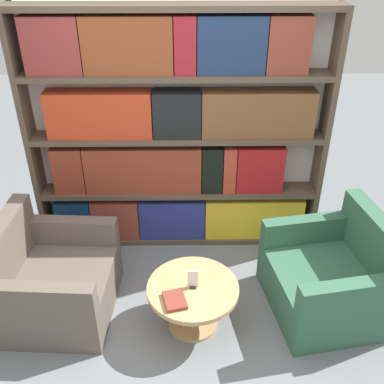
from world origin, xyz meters
name	(u,v)px	position (x,y,z in m)	size (l,w,h in m)	color
ground_plane	(177,355)	(0.00, 0.00, 0.00)	(14.00, 14.00, 0.00)	slate
bookshelf	(176,138)	(-0.02, 1.49, 1.11)	(2.69, 0.30, 2.27)	silver
armchair_left	(52,282)	(-1.02, 0.50, 0.29)	(0.93, 0.98, 0.84)	brown
armchair_right	(331,279)	(1.27, 0.50, 0.29)	(1.02, 1.06, 0.84)	#336047
coffee_table	(193,298)	(0.12, 0.30, 0.30)	(0.71, 0.71, 0.41)	tan
table_sign	(193,280)	(0.12, 0.30, 0.48)	(0.08, 0.06, 0.16)	black
stray_book	(175,300)	(-0.01, 0.15, 0.43)	(0.20, 0.23, 0.03)	brown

